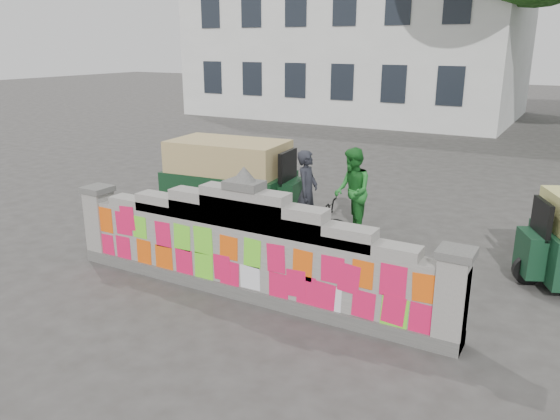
{
  "coord_description": "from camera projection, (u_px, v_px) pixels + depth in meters",
  "views": [
    {
      "loc": [
        4.18,
        -6.33,
        3.68
      ],
      "look_at": [
        0.02,
        1.0,
        1.1
      ],
      "focal_mm": 35.0,
      "sensor_mm": 36.0,
      "label": 1
    }
  ],
  "objects": [
    {
      "name": "ground",
      "position": [
        246.0,
        295.0,
        8.32
      ],
      "size": [
        100.0,
        100.0,
        0.0
      ],
      "primitive_type": "plane",
      "color": "#383533",
      "rests_on": "ground"
    },
    {
      "name": "parapet_wall",
      "position": [
        245.0,
        250.0,
        8.09
      ],
      "size": [
        6.48,
        0.44,
        2.01
      ],
      "color": "#4C4C49",
      "rests_on": "ground"
    },
    {
      "name": "building",
      "position": [
        360.0,
        37.0,
        28.73
      ],
      "size": [
        16.0,
        10.0,
        8.9
      ],
      "color": "silver",
      "rests_on": "ground"
    },
    {
      "name": "cyclist_bike",
      "position": [
        307.0,
        222.0,
        10.25
      ],
      "size": [
        1.84,
        0.84,
        0.93
      ],
      "primitive_type": "imported",
      "rotation": [
        0.0,
        0.0,
        1.7
      ],
      "color": "black",
      "rests_on": "ground"
    },
    {
      "name": "cyclist_rider",
      "position": [
        307.0,
        205.0,
        10.15
      ],
      "size": [
        0.45,
        0.62,
        1.58
      ],
      "primitive_type": "imported",
      "rotation": [
        0.0,
        0.0,
        1.7
      ],
      "color": "#212229",
      "rests_on": "ground"
    },
    {
      "name": "pedestrian",
      "position": [
        352.0,
        191.0,
        10.81
      ],
      "size": [
        1.02,
        1.07,
        1.73
      ],
      "primitive_type": "imported",
      "rotation": [
        0.0,
        0.0,
        -0.98
      ],
      "color": "#217C2A",
      "rests_on": "ground"
    },
    {
      "name": "rickshaw_left",
      "position": [
        232.0,
        179.0,
        11.72
      ],
      "size": [
        3.15,
        1.67,
        1.71
      ],
      "rotation": [
        0.0,
        0.0,
        0.09
      ],
      "color": "black",
      "rests_on": "ground"
    }
  ]
}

